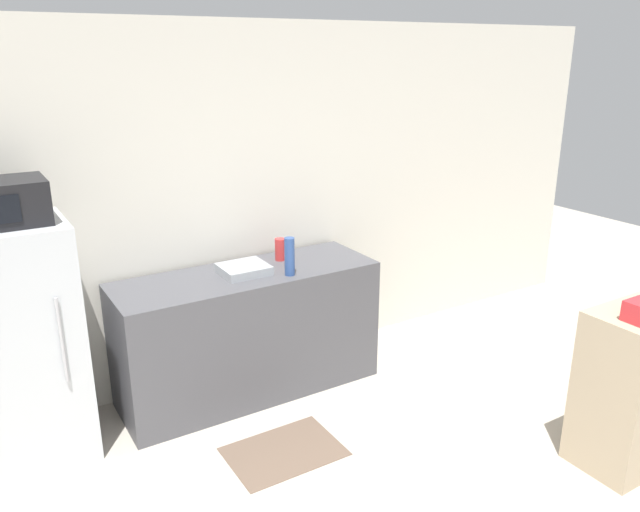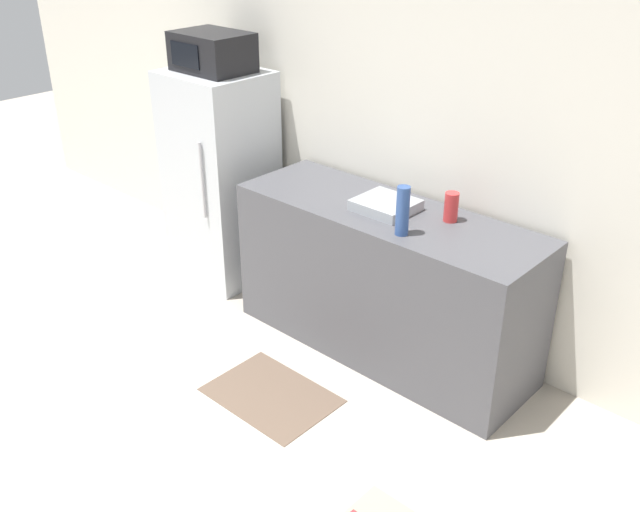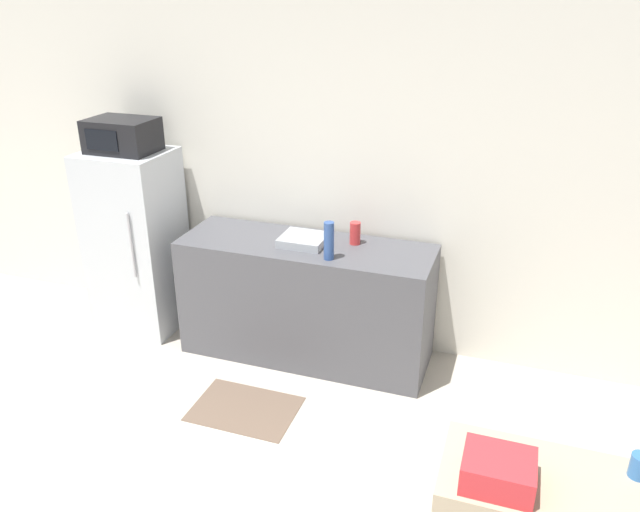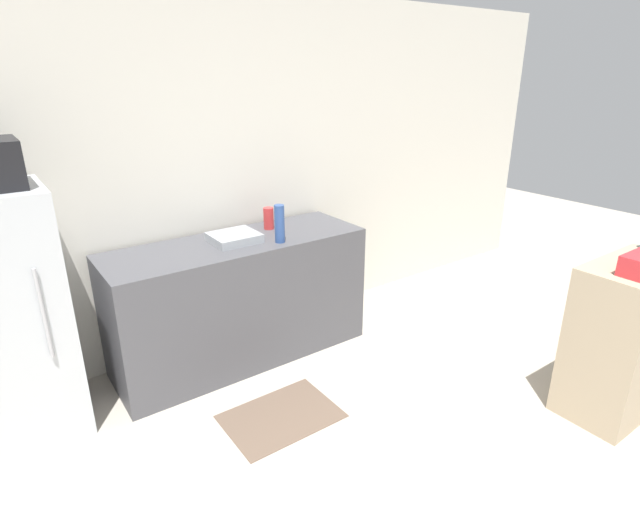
% 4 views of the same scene
% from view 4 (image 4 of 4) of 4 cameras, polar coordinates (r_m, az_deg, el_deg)
% --- Properties ---
extents(wall_back, '(8.00, 0.06, 2.60)m').
position_cam_4_polar(wall_back, '(3.68, -17.36, 7.81)').
color(wall_back, silver).
rests_on(wall_back, ground_plane).
extents(refrigerator, '(0.65, 0.60, 1.48)m').
position_cam_4_polar(refrigerator, '(3.32, -32.47, -6.21)').
color(refrigerator, silver).
rests_on(refrigerator, ground_plane).
extents(counter, '(1.86, 0.62, 0.92)m').
position_cam_4_polar(counter, '(3.74, -9.09, -4.97)').
color(counter, '#4C4C51').
rests_on(counter, ground_plane).
extents(sink_basin, '(0.32, 0.29, 0.06)m').
position_cam_4_polar(sink_basin, '(3.55, -9.78, 2.10)').
color(sink_basin, '#9EA3A8').
rests_on(sink_basin, counter).
extents(bottle_tall, '(0.07, 0.07, 0.27)m').
position_cam_4_polar(bottle_tall, '(3.47, -4.65, 3.69)').
color(bottle_tall, '#2D4C8C').
rests_on(bottle_tall, counter).
extents(bottle_short, '(0.08, 0.08, 0.16)m').
position_cam_4_polar(bottle_short, '(3.79, -5.89, 4.31)').
color(bottle_short, red).
rests_on(bottle_short, counter).
extents(shelf_cabinet, '(0.74, 0.43, 0.98)m').
position_cam_4_polar(shelf_cabinet, '(3.66, 31.44, -8.06)').
color(shelf_cabinet, tan).
rests_on(shelf_cabinet, ground_plane).
extents(kitchen_rug, '(0.70, 0.50, 0.01)m').
position_cam_4_polar(kitchen_rug, '(3.31, -4.46, -17.76)').
color(kitchen_rug, brown).
rests_on(kitchen_rug, ground_plane).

